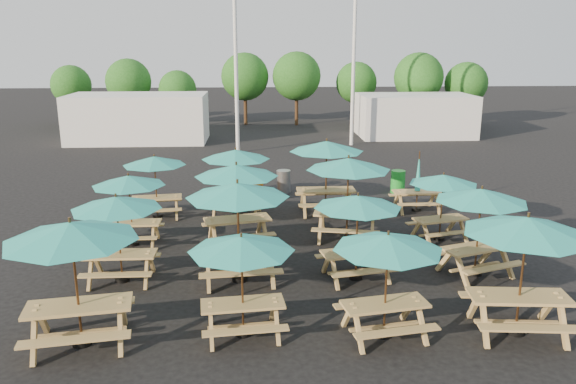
{
  "coord_description": "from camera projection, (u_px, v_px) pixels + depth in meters",
  "views": [
    {
      "loc": [
        -0.98,
        -15.9,
        5.76
      ],
      "look_at": [
        0.0,
        1.5,
        1.1
      ],
      "focal_mm": 35.0,
      "sensor_mm": 36.0,
      "label": 1
    }
  ],
  "objects": [
    {
      "name": "picnic_unit_2",
      "position": [
        129.0,
        184.0,
        16.01
      ],
      "size": [
        2.1,
        2.1,
        2.11
      ],
      "rotation": [
        0.0,
        0.0,
        0.0
      ],
      "color": "tan",
      "rests_on": "ground"
    },
    {
      "name": "tree_4",
      "position": [
        297.0,
        76.0,
        39.49
      ],
      "size": [
        3.41,
        3.41,
        5.17
      ],
      "color": "#382314",
      "rests_on": "ground"
    },
    {
      "name": "tree_6",
      "position": [
        419.0,
        77.0,
        38.64
      ],
      "size": [
        3.38,
        3.38,
        5.13
      ],
      "color": "#382314",
      "rests_on": "ground"
    },
    {
      "name": "picnic_unit_10",
      "position": [
        348.0,
        168.0,
        16.41
      ],
      "size": [
        2.97,
        2.97,
        2.52
      ],
      "rotation": [
        0.0,
        0.0,
        -0.21
      ],
      "color": "tan",
      "rests_on": "ground"
    },
    {
      "name": "tree_5",
      "position": [
        356.0,
        83.0,
        40.25
      ],
      "size": [
        2.94,
        2.94,
        4.45
      ],
      "color": "#382314",
      "rests_on": "ground"
    },
    {
      "name": "waste_bin_3",
      "position": [
        284.0,
        181.0,
        22.15
      ],
      "size": [
        0.55,
        0.55,
        0.89
      ],
      "primitive_type": "cylinder",
      "color": "gray",
      "rests_on": "ground"
    },
    {
      "name": "picnic_unit_9",
      "position": [
        358.0,
        206.0,
        13.65
      ],
      "size": [
        2.55,
        2.55,
        2.19
      ],
      "rotation": [
        0.0,
        0.0,
        0.2
      ],
      "color": "tan",
      "rests_on": "ground"
    },
    {
      "name": "picnic_unit_15",
      "position": [
        418.0,
        187.0,
        19.62
      ],
      "size": [
        1.7,
        1.49,
        2.14
      ],
      "rotation": [
        0.0,
        0.0,
        0.02
      ],
      "color": "tan",
      "rests_on": "ground"
    },
    {
      "name": "ground",
      "position": [
        291.0,
        240.0,
        16.88
      ],
      "size": [
        120.0,
        120.0,
        0.0
      ],
      "primitive_type": "plane",
      "color": "black",
      "rests_on": "ground"
    },
    {
      "name": "event_tent_0",
      "position": [
        139.0,
        118.0,
        33.45
      ],
      "size": [
        8.0,
        4.0,
        2.8
      ],
      "primitive_type": "cube",
      "color": "silver",
      "rests_on": "ground"
    },
    {
      "name": "waste_bin_0",
      "position": [
        229.0,
        184.0,
        21.71
      ],
      "size": [
        0.55,
        0.55,
        0.89
      ],
      "primitive_type": "cylinder",
      "color": "#1A9228",
      "rests_on": "ground"
    },
    {
      "name": "picnic_unit_8",
      "position": [
        388.0,
        247.0,
        10.89
      ],
      "size": [
        2.51,
        2.51,
        2.19
      ],
      "rotation": [
        0.0,
        0.0,
        0.17
      ],
      "color": "tan",
      "rests_on": "ground"
    },
    {
      "name": "event_tent_1",
      "position": [
        415.0,
        115.0,
        35.36
      ],
      "size": [
        7.0,
        4.0,
        2.6
      ],
      "primitive_type": "cube",
      "color": "silver",
      "rests_on": "ground"
    },
    {
      "name": "picnic_unit_4",
      "position": [
        241.0,
        249.0,
        10.94
      ],
      "size": [
        2.32,
        2.32,
        2.13
      ],
      "rotation": [
        0.0,
        0.0,
        0.11
      ],
      "color": "tan",
      "rests_on": "ground"
    },
    {
      "name": "picnic_unit_7",
      "position": [
        236.0,
        158.0,
        18.77
      ],
      "size": [
        2.6,
        2.6,
        2.32
      ],
      "rotation": [
        0.0,
        0.0,
        -0.14
      ],
      "color": "tan",
      "rests_on": "ground"
    },
    {
      "name": "picnic_unit_1",
      "position": [
        117.0,
        207.0,
        13.49
      ],
      "size": [
        2.18,
        2.18,
        2.2
      ],
      "rotation": [
        0.0,
        0.0,
        -0.0
      ],
      "color": "tan",
      "rests_on": "ground"
    },
    {
      "name": "waste_bin_2",
      "position": [
        256.0,
        184.0,
        21.78
      ],
      "size": [
        0.55,
        0.55,
        0.89
      ],
      "primitive_type": "cylinder",
      "color": "#CF5F0C",
      "rests_on": "ground"
    },
    {
      "name": "picnic_unit_3",
      "position": [
        154.0,
        164.0,
        18.64
      ],
      "size": [
        2.34,
        2.34,
        2.12
      ],
      "rotation": [
        0.0,
        0.0,
        0.12
      ],
      "color": "tan",
      "rests_on": "ground"
    },
    {
      "name": "tree_0",
      "position": [
        71.0,
        85.0,
        39.74
      ],
      "size": [
        2.8,
        2.8,
        4.24
      ],
      "color": "#382314",
      "rests_on": "ground"
    },
    {
      "name": "tree_1",
      "position": [
        128.0,
        82.0,
        38.59
      ],
      "size": [
        3.11,
        3.11,
        4.72
      ],
      "color": "#382314",
      "rests_on": "ground"
    },
    {
      "name": "tree_2",
      "position": [
        178.0,
        89.0,
        38.67
      ],
      "size": [
        2.59,
        2.59,
        3.93
      ],
      "color": "#382314",
      "rests_on": "ground"
    },
    {
      "name": "picnic_unit_11",
      "position": [
        327.0,
        150.0,
        19.01
      ],
      "size": [
        2.55,
        2.55,
        2.56
      ],
      "rotation": [
        0.0,
        0.0,
        0.01
      ],
      "color": "tan",
      "rests_on": "ground"
    },
    {
      "name": "tree_7",
      "position": [
        466.0,
        84.0,
        38.96
      ],
      "size": [
        2.95,
        2.95,
        4.48
      ],
      "color": "#382314",
      "rests_on": "ground"
    },
    {
      "name": "picnic_unit_14",
      "position": [
        443.0,
        182.0,
        16.46
      ],
      "size": [
        2.44,
        2.44,
        2.03
      ],
      "rotation": [
        0.0,
        0.0,
        0.25
      ],
      "color": "tan",
      "rests_on": "ground"
    },
    {
      "name": "picnic_unit_0",
      "position": [
        71.0,
        237.0,
        10.49
      ],
      "size": [
        2.88,
        2.88,
        2.55
      ],
      "rotation": [
        0.0,
        0.0,
        0.16
      ],
      "color": "tan",
      "rests_on": "ground"
    },
    {
      "name": "waste_bin_1",
      "position": [
        248.0,
        184.0,
        21.79
      ],
      "size": [
        0.55,
        0.55,
        0.89
      ],
      "primitive_type": "cylinder",
      "color": "#CF5F0C",
      "rests_on": "ground"
    },
    {
      "name": "picnic_unit_12",
      "position": [
        527.0,
        231.0,
        10.93
      ],
      "size": [
        2.71,
        2.71,
        2.51
      ],
      "rotation": [
        0.0,
        0.0,
        -0.1
      ],
      "color": "tan",
      "rests_on": "ground"
    },
    {
      "name": "picnic_unit_13",
      "position": [
        481.0,
        199.0,
        13.85
      ],
      "size": [
        2.89,
        2.89,
        2.3
      ],
      "rotation": [
        0.0,
        0.0,
        0.33
      ],
      "color": "tan",
      "rests_on": "ground"
    },
    {
      "name": "mast_1",
      "position": [
        354.0,
        38.0,
        31.01
      ],
      "size": [
        0.2,
        0.2,
        12.0
      ],
      "primitive_type": "cylinder",
      "color": "silver",
      "rests_on": "ground"
    },
    {
      "name": "picnic_unit_6",
      "position": [
        236.0,
        174.0,
        15.97
      ],
      "size": [
        2.88,
        2.88,
        2.42
      ],
      "rotation": [
        0.0,
        0.0,
        0.23
      ],
      "color": "tan",
      "rests_on": "ground"
    },
    {
      "name": "waste_bin_4",
      "position": [
        398.0,
        182.0,
        22.13
      ],
      "size": [
        0.55,
        0.55,
        0.89
      ],
      "primitive_type": "cylinder",
      "color": "#1A9228",
      "rests_on": "ground"
    },
    {
      "name": "tree_3",
      "position": [
        245.0,
        77.0,
        39.75
      ],
      "size": [
        3.36,
        3.36,
        5.09
      ],
      "color": "#382314",
      "rests_on": "ground"
    },
    {
      "name": "mast_0",
      "position": [
        235.0,
        38.0,
        28.73
      ],
      "size": [
        0.2,
        0.2,
        12.0
      ],
      "primitive_type": "cylinder",
      "color": "silver",
      "rests_on": "ground"
    },
    {
      "name": "picnic_unit_5",
      "position": [
        238.0,
        195.0,
        13.45
      ],
      "size": [
        2.74,
        2.74,
        2.54
      ],
      "rotation": [
        0.0,
        0.0,
        0.1
      ],
      "color": "tan",
      "rests_on": "ground"
    }
  ]
}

